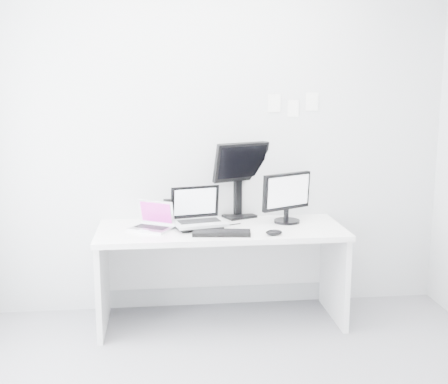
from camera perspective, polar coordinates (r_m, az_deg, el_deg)
The scene contains 12 objects.
back_wall at distance 4.44m, azimuth -0.79°, elevation 5.34°, with size 3.60×3.60×0.00m, color silver.
desk at distance 4.31m, azimuth -0.30°, elevation -8.28°, with size 1.80×0.70×0.73m, color white.
macbook at distance 4.15m, azimuth -7.35°, elevation -2.32°, with size 0.29×0.22×0.22m, color #B7B7BC.
speaker at distance 4.34m, azimuth -5.46°, elevation -1.95°, with size 0.09×0.09×0.18m, color black.
dell_laptop at distance 4.15m, azimuth -2.44°, elevation -1.59°, with size 0.37×0.29×0.31m, color silver.
rear_monitor at distance 4.46m, azimuth 1.57°, elevation 1.30°, with size 0.45×0.16×0.61m, color black.
samsung_monitor at distance 4.34m, azimuth 6.33°, elevation -0.51°, with size 0.43×0.20×0.39m, color black.
keyboard at distance 4.00m, azimuth -0.24°, elevation -4.10°, with size 0.40×0.14×0.03m, color black.
mouse at distance 4.01m, azimuth 5.00°, elevation -4.03°, with size 0.12×0.08×0.04m, color black.
wall_note_0 at distance 4.48m, azimuth 5.02°, elevation 8.81°, with size 0.10×0.00×0.14m, color white.
wall_note_1 at distance 4.51m, azimuth 6.90°, elevation 8.28°, with size 0.09×0.00×0.13m, color white.
wall_note_2 at distance 4.55m, azimuth 8.78°, elevation 8.88°, with size 0.10×0.00×0.14m, color white.
Camera 1 is at (-0.43, -2.79, 1.78)m, focal length 45.89 mm.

